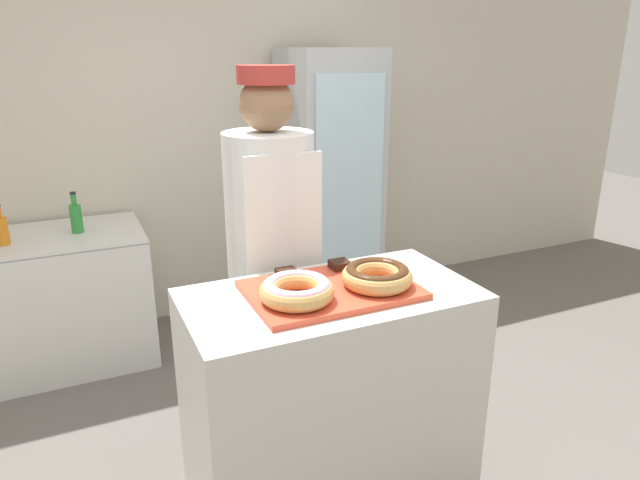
% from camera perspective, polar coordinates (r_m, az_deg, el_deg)
% --- Properties ---
extents(wall_back, '(8.00, 0.06, 2.70)m').
position_cam_1_polar(wall_back, '(4.04, -12.28, 11.07)').
color(wall_back, beige).
rests_on(wall_back, ground_plane).
extents(display_counter, '(1.11, 0.59, 0.97)m').
position_cam_1_polar(display_counter, '(2.40, 1.03, -15.95)').
color(display_counter, beige).
rests_on(display_counter, ground_plane).
extents(serving_tray, '(0.63, 0.43, 0.02)m').
position_cam_1_polar(serving_tray, '(2.16, 1.11, -5.00)').
color(serving_tray, '#D84C33').
rests_on(serving_tray, display_counter).
extents(donut_light_glaze, '(0.27, 0.27, 0.08)m').
position_cam_1_polar(donut_light_glaze, '(2.03, -2.34, -4.97)').
color(donut_light_glaze, tan).
rests_on(donut_light_glaze, serving_tray).
extents(donut_chocolate_glaze, '(0.27, 0.27, 0.08)m').
position_cam_1_polar(donut_chocolate_glaze, '(2.16, 5.73, -3.51)').
color(donut_chocolate_glaze, tan).
rests_on(donut_chocolate_glaze, serving_tray).
extents(brownie_back_left, '(0.08, 0.08, 0.03)m').
position_cam_1_polar(brownie_back_left, '(2.24, -3.33, -3.36)').
color(brownie_back_left, black).
rests_on(brownie_back_left, serving_tray).
extents(brownie_back_right, '(0.08, 0.08, 0.03)m').
position_cam_1_polar(brownie_back_right, '(2.33, 2.00, -2.47)').
color(brownie_back_right, black).
rests_on(brownie_back_right, serving_tray).
extents(baker_person, '(0.40, 0.40, 1.78)m').
position_cam_1_polar(baker_person, '(2.62, -4.87, -1.69)').
color(baker_person, '#4C4C51').
rests_on(baker_person, ground_plane).
extents(beverage_fridge, '(0.58, 0.61, 1.86)m').
position_cam_1_polar(beverage_fridge, '(4.00, 0.95, 5.28)').
color(beverage_fridge, '#ADB2B7').
rests_on(beverage_fridge, ground_plane).
extents(chest_freezer, '(0.99, 0.67, 0.82)m').
position_cam_1_polar(chest_freezer, '(3.80, -24.31, -5.35)').
color(chest_freezer, silver).
rests_on(chest_freezer, ground_plane).
extents(bottle_green, '(0.07, 0.07, 0.24)m').
position_cam_1_polar(bottle_green, '(3.63, -23.21, 2.14)').
color(bottle_green, '#2D8C38').
rests_on(bottle_green, chest_freezer).
extents(bottle_orange, '(0.07, 0.07, 0.23)m').
position_cam_1_polar(bottle_orange, '(3.59, -29.28, 0.93)').
color(bottle_orange, orange).
rests_on(bottle_orange, chest_freezer).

